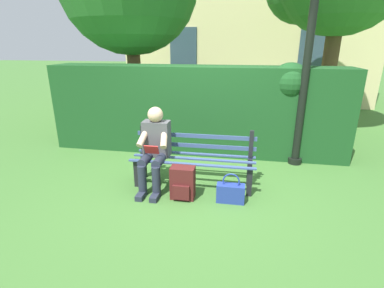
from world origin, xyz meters
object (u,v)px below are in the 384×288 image
Objects in this scene: person_seated at (155,147)px; park_bench at (194,158)px; handbag at (231,192)px; lamp_post at (308,56)px; backpack at (183,183)px.

park_bench is at bearing -163.07° from person_seated.
handbag is at bearing 142.40° from park_bench.
handbag is at bearing 55.60° from lamp_post.
lamp_post reaches higher than park_bench.
handbag is at bearing -179.38° from backpack.
person_seated is at bearing 30.25° from lamp_post.
handbag is 2.51m from lamp_post.
backpack is 0.65m from handbag.
handbag is (-0.65, -0.01, -0.08)m from backpack.
backpack is (0.08, 0.44, -0.19)m from park_bench.
backpack is at bearing 148.86° from person_seated.
backpack is at bearing 42.23° from lamp_post.
park_bench is 1.53× the size of person_seated.
park_bench reaches higher than handbag.
person_seated is at bearing 16.93° from park_bench.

